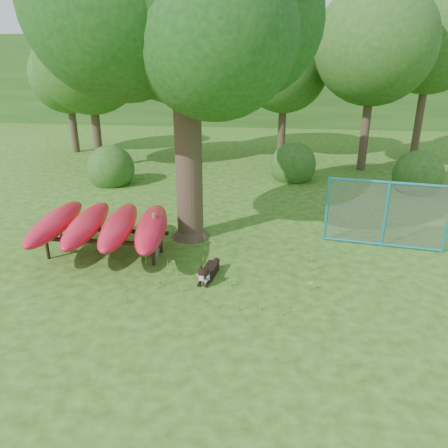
# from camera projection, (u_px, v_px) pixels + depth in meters

# --- Properties ---
(ground) EXTENTS (80.00, 80.00, 0.00)m
(ground) POSITION_uv_depth(u_px,v_px,m) (208.00, 286.00, 9.54)
(ground) COLOR #265310
(ground) RESTS_ON ground
(wooden_post) EXTENTS (0.31, 0.18, 1.17)m
(wooden_post) POSITION_uv_depth(u_px,v_px,m) (155.00, 234.00, 10.66)
(wooden_post) COLOR brown
(wooden_post) RESTS_ON ground
(kayak_rack) EXTENTS (3.55, 3.16, 1.07)m
(kayak_rack) POSITION_uv_depth(u_px,v_px,m) (103.00, 225.00, 10.69)
(kayak_rack) COLOR black
(kayak_rack) RESTS_ON ground
(husky_dog) EXTENTS (0.38, 1.08, 0.48)m
(husky_dog) POSITION_uv_depth(u_px,v_px,m) (208.00, 272.00, 9.77)
(husky_dog) COLOR black
(husky_dog) RESTS_ON ground
(fence_section) EXTENTS (3.01, 0.54, 2.96)m
(fence_section) POSITION_uv_depth(u_px,v_px,m) (386.00, 214.00, 11.20)
(fence_section) COLOR teal
(fence_section) RESTS_ON ground
(wildflower_clump) EXTENTS (0.10, 0.11, 0.23)m
(wildflower_clump) POSITION_uv_depth(u_px,v_px,m) (310.00, 284.00, 9.27)
(wildflower_clump) COLOR #4B882C
(wildflower_clump) RESTS_ON ground
(bg_tree_a) EXTENTS (4.40, 4.40, 6.70)m
(bg_tree_a) POSITION_uv_depth(u_px,v_px,m) (89.00, 60.00, 17.91)
(bg_tree_a) COLOR #3A2B20
(bg_tree_a) RESTS_ON ground
(bg_tree_b) EXTENTS (5.20, 5.20, 8.22)m
(bg_tree_b) POSITION_uv_depth(u_px,v_px,m) (182.00, 32.00, 18.94)
(bg_tree_b) COLOR #3A2B20
(bg_tree_b) RESTS_ON ground
(bg_tree_c) EXTENTS (4.00, 4.00, 6.12)m
(bg_tree_c) POSITION_uv_depth(u_px,v_px,m) (285.00, 69.00, 19.88)
(bg_tree_c) COLOR #3A2B20
(bg_tree_c) RESTS_ON ground
(bg_tree_d) EXTENTS (4.80, 4.80, 7.50)m
(bg_tree_d) POSITION_uv_depth(u_px,v_px,m) (375.00, 44.00, 17.27)
(bg_tree_d) COLOR #3A2B20
(bg_tree_d) RESTS_ON ground
(bg_tree_e) EXTENTS (4.60, 4.60, 7.55)m
(bg_tree_e) POSITION_uv_depth(u_px,v_px,m) (431.00, 42.00, 19.64)
(bg_tree_e) COLOR #3A2B20
(bg_tree_e) RESTS_ON ground
(bg_tree_f) EXTENTS (3.60, 3.60, 5.55)m
(bg_tree_f) POSITION_uv_depth(u_px,v_px,m) (67.00, 76.00, 21.25)
(bg_tree_f) COLOR #3A2B20
(bg_tree_f) RESTS_ON ground
(shrub_left) EXTENTS (1.80, 1.80, 1.80)m
(shrub_left) POSITION_uv_depth(u_px,v_px,m) (112.00, 184.00, 17.05)
(shrub_left) COLOR #24501A
(shrub_left) RESTS_ON ground
(shrub_right) EXTENTS (1.80, 1.80, 1.80)m
(shrub_right) POSITION_uv_depth(u_px,v_px,m) (415.00, 191.00, 16.17)
(shrub_right) COLOR #24501A
(shrub_right) RESTS_ON ground
(shrub_mid) EXTENTS (1.80, 1.80, 1.80)m
(shrub_mid) POSITION_uv_depth(u_px,v_px,m) (292.00, 179.00, 17.62)
(shrub_mid) COLOR #24501A
(shrub_mid) RESTS_ON ground
(wooded_hillside) EXTENTS (80.00, 12.00, 6.00)m
(wooded_hillside) POSITION_uv_depth(u_px,v_px,m) (264.00, 77.00, 34.32)
(wooded_hillside) COLOR #24501A
(wooded_hillside) RESTS_ON ground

